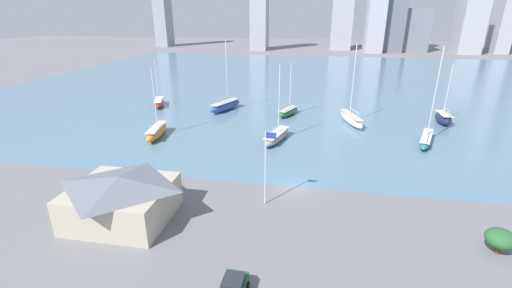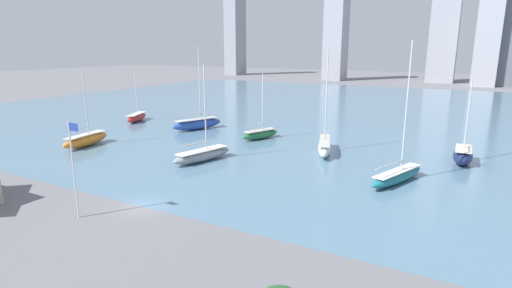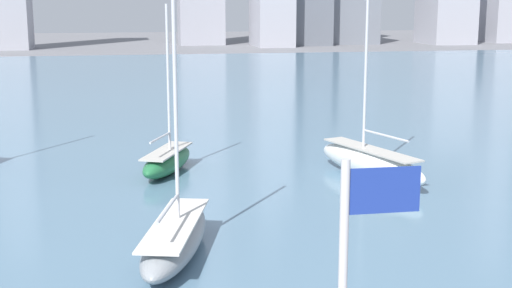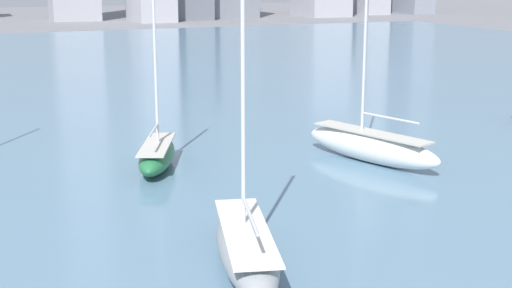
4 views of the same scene
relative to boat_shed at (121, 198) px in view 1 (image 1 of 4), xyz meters
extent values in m
plane|color=slate|center=(18.04, 10.46, -2.53)|extent=(500.00, 500.00, 0.00)
cube|color=slate|center=(18.04, 80.46, -2.53)|extent=(180.00, 140.00, 0.00)
cube|color=#B2A893|center=(0.00, 0.00, -0.58)|extent=(10.12, 8.91, 3.89)
pyramid|color=slate|center=(0.00, 0.00, 1.95)|extent=(10.12, 8.91, 1.16)
cylinder|color=silver|center=(14.74, 5.71, 2.02)|extent=(0.14, 0.14, 9.09)
cube|color=#1E3899|center=(15.36, 5.71, 6.06)|extent=(1.10, 0.03, 0.70)
cylinder|color=#4C3823|center=(37.56, 0.83, -2.15)|extent=(0.48, 0.48, 0.75)
ellipsoid|color=#285B2D|center=(37.56, 0.83, -0.91)|extent=(2.65, 2.65, 1.74)
cube|color=#8E939E|center=(-78.20, 186.24, 24.86)|extent=(7.81, 11.86, 54.77)
cube|color=#9E9EA8|center=(-14.74, 174.54, 23.42)|extent=(9.15, 11.94, 51.89)
cube|color=#A8A8B2|center=(48.45, 174.60, 17.30)|extent=(8.95, 15.88, 39.66)
cube|color=slate|center=(70.68, 183.19, 8.79)|extent=(14.07, 15.91, 22.63)
cube|color=#A8A8B2|center=(96.25, 176.49, 11.77)|extent=(11.51, 15.01, 28.61)
ellipsoid|color=#B72828|center=(-16.97, 45.12, -1.71)|extent=(4.81, 8.30, 1.64)
cube|color=silver|center=(-16.97, 45.12, -0.94)|extent=(3.95, 6.81, 0.10)
cube|color=#2D2D33|center=(-16.97, 45.12, -2.16)|extent=(0.66, 1.42, 0.74)
cylinder|color=silver|center=(-17.18, 45.69, 3.77)|extent=(0.18, 0.18, 9.32)
cylinder|color=silver|center=(-16.41, 43.64, 0.21)|extent=(1.67, 4.14, 0.14)
ellipsoid|color=#1E757F|center=(38.93, 30.10, -1.80)|extent=(5.26, 10.43, 1.44)
cube|color=silver|center=(38.93, 30.10, -1.13)|extent=(4.31, 8.55, 0.10)
cube|color=#2D2D33|center=(38.93, 30.10, -2.20)|extent=(0.78, 1.82, 0.65)
cylinder|color=silver|center=(39.20, 30.84, 6.27)|extent=(0.18, 0.18, 14.72)
cylinder|color=silver|center=(38.26, 28.23, 0.02)|extent=(2.01, 5.27, 0.14)
ellipsoid|color=#284CA8|center=(-0.31, 44.20, -1.50)|extent=(6.23, 10.49, 2.05)
cube|color=#BCB7AD|center=(-0.31, 44.20, -0.53)|extent=(5.11, 8.60, 0.10)
cube|color=#2D2D33|center=(-0.31, 44.20, -2.06)|extent=(0.89, 1.79, 0.92)
cylinder|color=silver|center=(0.00, 44.92, 6.32)|extent=(0.18, 0.18, 13.59)
cylinder|color=silver|center=(-0.78, 43.11, 0.62)|extent=(1.69, 3.68, 0.14)
ellipsoid|color=white|center=(27.04, 38.91, -1.54)|extent=(4.99, 10.52, 1.96)
cube|color=#BCB7AD|center=(27.04, 38.91, -0.61)|extent=(4.09, 8.63, 0.10)
cube|color=#2D2D33|center=(27.04, 38.91, -2.08)|extent=(0.74, 1.84, 0.88)
cylinder|color=silver|center=(26.80, 39.65, 6.27)|extent=(0.18, 0.18, 13.67)
cylinder|color=silver|center=(27.48, 37.56, 0.54)|extent=(1.50, 4.23, 0.14)
ellipsoid|color=gray|center=(13.57, 26.73, -1.74)|extent=(4.74, 10.00, 1.58)
cube|color=silver|center=(13.57, 26.73, -1.00)|extent=(3.89, 8.20, 0.10)
cube|color=#2D2D33|center=(13.57, 26.73, -2.17)|extent=(0.61, 1.73, 0.71)
cylinder|color=silver|center=(13.76, 27.44, 4.88)|extent=(0.18, 0.18, 11.65)
cylinder|color=silver|center=(13.20, 25.38, 0.15)|extent=(1.25, 4.16, 0.14)
ellipsoid|color=#19234C|center=(45.37, 42.58, -1.46)|extent=(2.55, 6.57, 2.13)
cube|color=beige|center=(45.37, 42.58, -0.45)|extent=(2.09, 5.38, 0.10)
cube|color=#2D2D33|center=(45.37, 42.58, -2.05)|extent=(0.18, 1.18, 0.96)
cylinder|color=silver|center=(45.36, 43.07, 4.38)|extent=(0.18, 0.18, 9.55)
cylinder|color=silver|center=(45.38, 41.57, 0.70)|extent=(0.20, 3.00, 0.14)
ellipsoid|color=orange|center=(-7.93, 24.97, -1.57)|extent=(3.27, 9.34, 1.90)
cube|color=beige|center=(-7.93, 24.97, -0.67)|extent=(2.68, 7.66, 0.10)
cube|color=#2D2D33|center=(-7.93, 24.97, -2.10)|extent=(0.37, 1.65, 0.86)
cylinder|color=silver|center=(-8.01, 25.65, 4.56)|extent=(0.18, 0.18, 10.38)
cylinder|color=silver|center=(-7.76, 23.71, 0.48)|extent=(0.64, 3.90, 0.14)
ellipsoid|color=#236B3D|center=(14.17, 42.73, -1.75)|extent=(4.75, 7.72, 1.55)
cube|color=#BCB7AD|center=(14.17, 42.73, -1.03)|extent=(3.89, 6.33, 0.10)
cube|color=#2D2D33|center=(14.17, 42.73, -2.18)|extent=(0.67, 1.31, 0.70)
cylinder|color=silver|center=(14.39, 43.25, 3.83)|extent=(0.18, 0.18, 9.60)
cylinder|color=silver|center=(13.68, 41.57, 0.12)|extent=(1.54, 3.41, 0.14)
cube|color=#23282D|center=(14.42, -8.60, -1.12)|extent=(1.64, 1.86, 0.65)
cylinder|color=black|center=(13.51, -7.71, -2.16)|extent=(0.27, 0.74, 0.73)
cylinder|color=black|center=(15.37, -7.75, -2.16)|extent=(0.27, 0.74, 0.73)
camera|label=1|loc=(19.91, -29.00, 18.71)|focal=24.00mm
camera|label=2|loc=(45.57, -16.63, 12.78)|focal=28.00mm
camera|label=3|loc=(11.62, -4.01, 8.83)|focal=50.00mm
camera|label=4|loc=(3.35, 1.39, 9.24)|focal=50.00mm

